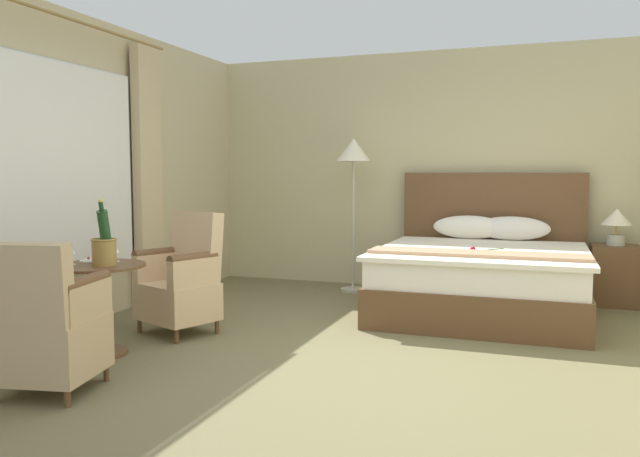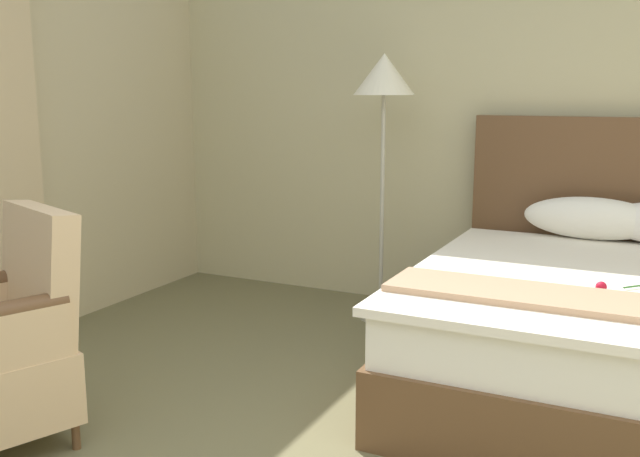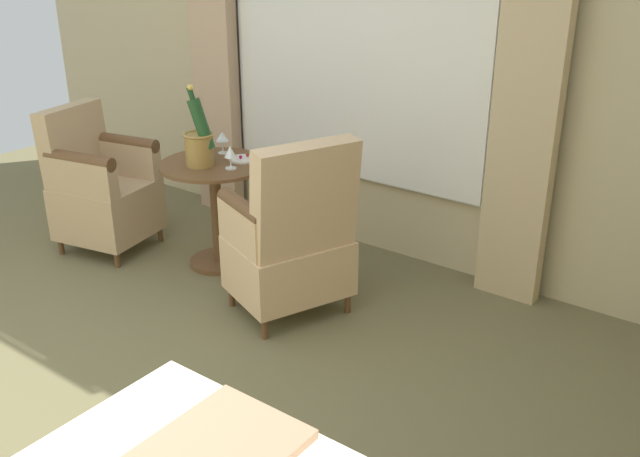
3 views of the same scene
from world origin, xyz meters
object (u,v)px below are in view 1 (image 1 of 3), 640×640
Objects in this scene: floor_lamp_brass at (542,153)px; champagne_bucket at (155,330)px; side_table_round at (146,422)px; armchair_by_window at (310,395)px; snack_plate at (110,351)px; armchair_facing_bed at (140,513)px; wine_glass_near_bucket at (141,326)px; wine_glass_near_edge at (108,343)px.

champagne_bucket is (-0.87, -1.48, -0.72)m from floor_lamp_brass.
side_table_round is 0.87m from armchair_by_window.
armchair_facing_bed is (0.92, -0.43, -0.32)m from snack_plate.
side_table_round is 4.75× the size of snack_plate.
wine_glass_near_bucket is at bearing 147.55° from armchair_facing_bed.
snack_plate is (-0.19, 0.11, -0.09)m from wine_glass_near_edge.
champagne_bucket is 0.96m from armchair_by_window.
side_table_round is 1.57× the size of champagne_bucket.
side_table_round is at bearing -97.34° from armchair_by_window.
armchair_by_window reaches higher than snack_plate.
wine_glass_near_edge is (-0.05, -0.19, -0.04)m from champagne_bucket.
floor_lamp_brass reaches higher than wine_glass_near_edge.
floor_lamp_brass is 2.11m from side_table_round.
wine_glass_near_bucket is (-0.15, 0.09, 0.39)m from side_table_round.
wine_glass_near_edge is at bearing -118.96° from floor_lamp_brass.
armchair_facing_bed reaches higher than armchair_by_window.
armchair_by_window is (0.28, 0.93, -0.33)m from snack_plate.
floor_lamp_brass reaches higher than champagne_bucket.
armchair_facing_bed reaches higher than snack_plate.
side_table_round is at bearing 98.15° from wine_glass_near_edge.
side_table_round is at bearing 146.96° from armchair_facing_bed.
snack_plate is (-1.12, -1.56, -0.85)m from floor_lamp_brass.
champagne_bucket is at bearing -120.59° from floor_lamp_brass.
side_table_round is 0.43m from wine_glass_near_edge.
armchair_facing_bed reaches higher than wine_glass_near_bucket.
floor_lamp_brass is 1.94m from wine_glass_near_bucket.
floor_lamp_brass is 2.32m from armchair_facing_bed.
wine_glass_near_edge is 1.12m from armchair_by_window.
side_table_round is 5.05× the size of wine_glass_near_edge.
armchair_facing_bed is at bearing -33.04° from side_table_round.
floor_lamp_brass is at bearing 84.49° from armchair_facing_bed.
armchair_facing_bed is at bearing -95.51° from floor_lamp_brass.
armchair_facing_bed is (0.91, -0.58, -0.42)m from wine_glass_near_bucket.
floor_lamp_brass is 12.19× the size of wine_glass_near_bucket.
side_table_round is 0.35m from snack_plate.
wine_glass_near_bucket reaches higher than snack_plate.
champagne_bucket reaches higher than wine_glass_near_bucket.
snack_plate is at bearing 149.31° from wine_glass_near_edge.
side_table_round is (-0.95, -1.49, -1.15)m from floor_lamp_brass.
wine_glass_near_bucket is at bearing -108.68° from armchair_by_window.
wine_glass_near_edge is 0.90m from armchair_facing_bed.
champagne_bucket is 3.23× the size of wine_glass_near_edge.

